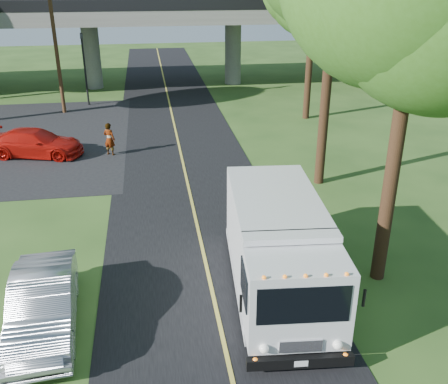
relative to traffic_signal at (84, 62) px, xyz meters
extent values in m
plane|color=#2B4A1A|center=(6.00, -26.00, -3.20)|extent=(120.00, 120.00, 0.00)
cube|color=black|center=(6.00, -16.00, -3.19)|extent=(7.00, 90.00, 0.02)
cube|color=gold|center=(6.00, -16.00, -3.17)|extent=(0.12, 90.00, 0.01)
cube|color=slate|center=(6.00, 6.00, 2.80)|extent=(50.00, 9.00, 1.20)
cube|color=black|center=(6.00, 1.60, 3.70)|extent=(50.00, 0.25, 0.80)
cube|color=slate|center=(31.00, 6.00, -0.20)|extent=(4.00, 10.00, 6.00)
cylinder|color=slate|center=(0.00, 6.00, -0.50)|extent=(1.40, 1.40, 5.40)
cylinder|color=slate|center=(12.00, 6.00, -0.50)|extent=(1.40, 1.40, 5.40)
cylinder|color=slate|center=(24.00, 6.00, -0.50)|extent=(1.40, 1.40, 5.40)
cylinder|color=black|center=(0.00, 0.00, -0.60)|extent=(0.14, 0.14, 5.20)
imported|color=black|center=(0.00, 0.00, 1.40)|extent=(0.18, 0.22, 1.10)
cylinder|color=#472D19|center=(-1.50, -2.00, 1.30)|extent=(0.26, 0.26, 9.00)
cylinder|color=#382314|center=(11.50, -25.00, 0.30)|extent=(0.44, 0.44, 7.00)
cylinder|color=#382314|center=(12.20, -17.00, 0.65)|extent=(0.44, 0.44, 7.70)
cylinder|color=#382314|center=(15.00, -6.00, 0.13)|extent=(0.44, 0.44, 6.65)
cube|color=silver|center=(8.05, -24.46, -1.40)|extent=(2.95, 4.92, 2.42)
cube|color=silver|center=(7.78, -27.77, -1.51)|extent=(2.73, 2.14, 2.20)
cube|color=black|center=(7.71, -28.72, -1.16)|extent=(2.26, 0.27, 1.02)
cube|color=black|center=(7.70, -28.82, -2.79)|extent=(2.69, 0.41, 0.30)
cube|color=silver|center=(8.02, -24.88, -2.88)|extent=(3.07, 6.42, 0.19)
cylinder|color=black|center=(6.71, -27.47, -2.72)|extent=(0.38, 0.99, 0.97)
cylinder|color=black|center=(8.89, -27.65, -2.72)|extent=(0.38, 0.99, 0.97)
cylinder|color=black|center=(7.07, -22.98, -2.72)|extent=(0.38, 0.99, 0.97)
cylinder|color=black|center=(9.26, -23.15, -2.72)|extent=(0.38, 0.99, 0.97)
imported|color=#B2120B|center=(-1.75, -11.06, -2.47)|extent=(5.39, 3.16, 1.47)
imported|color=#919399|center=(1.15, -26.00, -2.41)|extent=(2.07, 4.91, 1.58)
imported|color=gray|center=(2.20, -11.54, -2.30)|extent=(0.78, 0.70, 1.80)
camera|label=1|loc=(4.36, -37.97, 6.07)|focal=40.00mm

